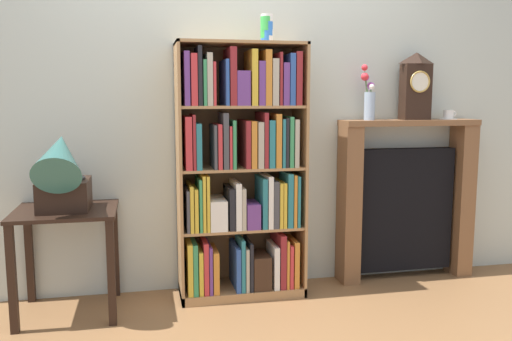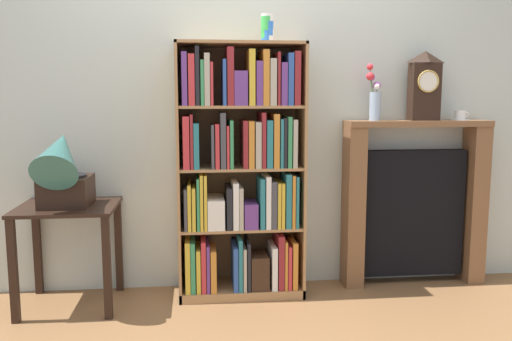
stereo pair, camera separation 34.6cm
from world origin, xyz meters
TOP-DOWN VIEW (x-y plane):
  - ground_plane at (0.00, 0.00)m, footprint 7.63×6.40m
  - wall_back at (0.07, 0.34)m, footprint 4.63×0.08m
  - bookshelf at (0.00, 0.11)m, footprint 0.81×0.35m
  - cup_stack at (0.18, 0.15)m, footprint 0.08×0.08m
  - side_table_left at (-1.08, 0.03)m, footprint 0.59×0.54m
  - gramophone at (-1.08, -0.05)m, footprint 0.29×0.51m
  - fireplace_mantel at (1.22, 0.21)m, footprint 0.99×0.21m
  - mantel_clock at (1.25, 0.19)m, footprint 0.20×0.12m
  - flower_vase at (0.91, 0.20)m, footprint 0.11×0.10m
  - teacup_with_saucer at (1.52, 0.19)m, footprint 0.12×0.12m

SIDE VIEW (x-z plane):
  - ground_plane at x=0.00m, z-range -0.02..0.00m
  - side_table_left at x=-1.08m, z-range 0.18..0.82m
  - fireplace_mantel at x=1.22m, z-range -0.01..1.13m
  - bookshelf at x=0.00m, z-range -0.03..1.60m
  - gramophone at x=-1.08m, z-range 0.60..1.15m
  - teacup_with_saucer at x=1.52m, z-range 1.14..1.20m
  - flower_vase at x=0.91m, z-range 1.11..1.49m
  - wall_back at x=0.07m, z-range 0.00..2.60m
  - mantel_clock at x=1.25m, z-range 1.14..1.61m
  - cup_stack at x=0.18m, z-range 1.64..1.82m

